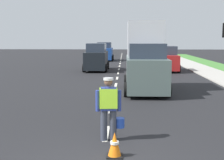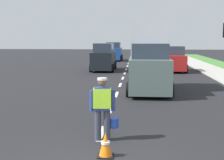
# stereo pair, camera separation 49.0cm
# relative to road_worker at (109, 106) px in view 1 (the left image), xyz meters

# --- Properties ---
(ground_plane) EXTENTS (96.00, 96.00, 0.00)m
(ground_plane) POSITION_rel_road_worker_xyz_m (-0.11, 18.87, -0.93)
(ground_plane) COLOR black
(lane_center_line) EXTENTS (0.14, 46.40, 0.01)m
(lane_center_line) POSITION_rel_road_worker_xyz_m (-0.11, 23.07, -0.93)
(lane_center_line) COLOR silver
(lane_center_line) RESTS_ON ground
(road_worker) EXTENTS (0.75, 0.41, 1.67)m
(road_worker) POSITION_rel_road_worker_xyz_m (0.00, 0.00, 0.00)
(road_worker) COLOR #383D4C
(road_worker) RESTS_ON ground
(traffic_cone_near) EXTENTS (0.36, 0.36, 0.57)m
(traffic_cone_near) POSITION_rel_road_worker_xyz_m (0.18, -1.10, -0.65)
(traffic_cone_near) COLOR black
(traffic_cone_near) RESTS_ON ground
(delivery_truck) EXTENTS (2.16, 4.60, 3.54)m
(delivery_truck) POSITION_rel_road_worker_xyz_m (1.44, 7.71, 0.68)
(delivery_truck) COLOR slate
(delivery_truck) RESTS_ON ground
(car_parked_far) EXTENTS (1.87, 3.82, 2.06)m
(car_parked_far) POSITION_rel_road_worker_xyz_m (3.81, 17.26, 0.02)
(car_parked_far) COLOR red
(car_parked_far) RESTS_ON ground
(car_oncoming_second) EXTENTS (1.96, 4.21, 2.27)m
(car_oncoming_second) POSITION_rel_road_worker_xyz_m (-1.97, 17.48, 0.13)
(car_oncoming_second) COLOR black
(car_oncoming_second) RESTS_ON ground
(car_oncoming_third) EXTENTS (2.09, 3.81, 2.21)m
(car_oncoming_third) POSITION_rel_road_worker_xyz_m (-2.05, 28.89, 0.10)
(car_oncoming_third) COLOR #1E4799
(car_oncoming_third) RESTS_ON ground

